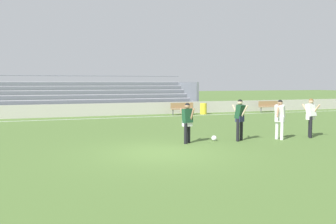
% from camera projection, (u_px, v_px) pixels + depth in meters
% --- Properties ---
extents(ground_plane, '(160.00, 160.00, 0.00)m').
position_uv_depth(ground_plane, '(161.00, 152.00, 12.09)').
color(ground_plane, '#4C6B30').
extents(field_line_sideline, '(44.00, 0.12, 0.01)m').
position_uv_depth(field_line_sideline, '(106.00, 118.00, 23.66)').
color(field_line_sideline, white).
rests_on(field_line_sideline, ground).
extents(sideline_wall, '(48.00, 0.16, 0.91)m').
position_uv_depth(sideline_wall, '(102.00, 110.00, 25.28)').
color(sideline_wall, '#BCB7AD').
rests_on(sideline_wall, ground).
extents(bleacher_stand, '(19.20, 4.90, 3.03)m').
position_uv_depth(bleacher_stand, '(77.00, 96.00, 27.99)').
color(bleacher_stand, '#B2B2B7').
rests_on(bleacher_stand, ground).
extents(bench_near_wall_gap, '(1.80, 0.40, 0.90)m').
position_uv_depth(bench_near_wall_gap, '(269.00, 105.00, 28.49)').
color(bench_near_wall_gap, '#99754C').
rests_on(bench_near_wall_gap, ground).
extents(bench_near_bin, '(1.80, 0.40, 0.90)m').
position_uv_depth(bench_near_bin, '(182.00, 108.00, 26.06)').
color(bench_near_bin, '#99754C').
rests_on(bench_near_bin, ground).
extents(trash_bin, '(0.51, 0.51, 0.84)m').
position_uv_depth(trash_bin, '(203.00, 109.00, 26.62)').
color(trash_bin, yellow).
rests_on(trash_bin, ground).
extents(player_dark_challenging, '(0.48, 0.67, 1.72)m').
position_uv_depth(player_dark_challenging, '(240.00, 116.00, 14.41)').
color(player_dark_challenging, black).
rests_on(player_dark_challenging, ground).
extents(player_dark_deep_cover, '(0.45, 0.55, 1.61)m').
position_uv_depth(player_dark_deep_cover, '(187.00, 119.00, 13.84)').
color(player_dark_deep_cover, black).
rests_on(player_dark_deep_cover, ground).
extents(player_white_on_ball, '(0.59, 0.52, 1.69)m').
position_uv_depth(player_white_on_ball, '(280.00, 116.00, 14.75)').
color(player_white_on_ball, white).
rests_on(player_white_on_ball, ground).
extents(player_white_wide_left, '(0.46, 0.69, 1.72)m').
position_uv_depth(player_white_wide_left, '(311.00, 114.00, 15.32)').
color(player_white_wide_left, black).
rests_on(player_white_wide_left, ground).
extents(soccer_ball, '(0.22, 0.22, 0.22)m').
position_uv_depth(soccer_ball, '(214.00, 138.00, 14.48)').
color(soccer_ball, white).
rests_on(soccer_ball, ground).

